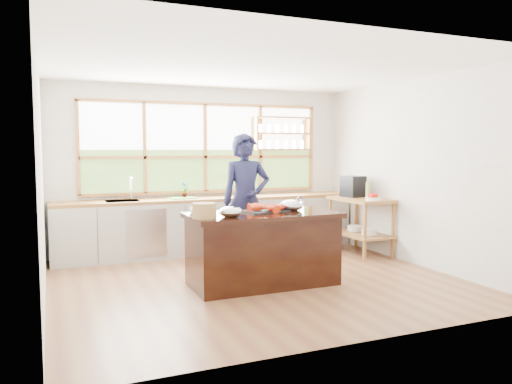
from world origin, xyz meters
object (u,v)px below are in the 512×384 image
island (263,248)px  cook (246,201)px  wicker_basket (204,211)px  espresso_machine (353,186)px

island → cook: size_ratio=0.97×
island → wicker_basket: 0.99m
espresso_machine → wicker_basket: size_ratio=1.25×
cook → wicker_basket: size_ratio=6.95×
cook → espresso_machine: (2.06, 0.43, 0.12)m
cook → wicker_basket: 1.44m
island → wicker_basket: bearing=-165.9°
wicker_basket → cook: bearing=49.5°
espresso_machine → wicker_basket: 3.37m
wicker_basket → espresso_machine: bearing=27.0°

